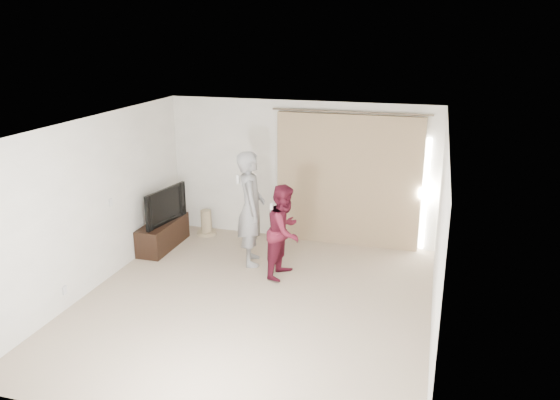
% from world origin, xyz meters
% --- Properties ---
extents(floor, '(5.50, 5.50, 0.00)m').
position_xyz_m(floor, '(0.00, 0.00, 0.00)').
color(floor, tan).
rests_on(floor, ground).
extents(wall_back, '(5.00, 0.04, 2.60)m').
position_xyz_m(wall_back, '(0.00, 2.75, 1.30)').
color(wall_back, silver).
rests_on(wall_back, ground).
extents(wall_left, '(0.04, 5.50, 2.60)m').
position_xyz_m(wall_left, '(-2.50, -0.00, 1.30)').
color(wall_left, silver).
rests_on(wall_left, ground).
extents(ceiling, '(5.00, 5.50, 0.01)m').
position_xyz_m(ceiling, '(0.00, 0.00, 2.60)').
color(ceiling, white).
rests_on(ceiling, wall_back).
extents(curtain, '(2.80, 0.11, 2.46)m').
position_xyz_m(curtain, '(0.91, 2.68, 1.20)').
color(curtain, tan).
rests_on(curtain, ground).
extents(tv_console, '(0.44, 1.27, 0.49)m').
position_xyz_m(tv_console, '(-2.27, 1.59, 0.24)').
color(tv_console, black).
rests_on(tv_console, ground).
extents(tv, '(0.33, 1.11, 0.63)m').
position_xyz_m(tv, '(-2.27, 1.59, 0.81)').
color(tv, black).
rests_on(tv, tv_console).
extents(scratching_post, '(0.37, 0.37, 0.49)m').
position_xyz_m(scratching_post, '(-1.77, 2.40, 0.20)').
color(scratching_post, tan).
rests_on(scratching_post, ground).
extents(person_man, '(0.68, 0.83, 1.94)m').
position_xyz_m(person_man, '(-0.49, 1.39, 0.97)').
color(person_man, gray).
rests_on(person_man, ground).
extents(person_woman, '(0.68, 0.82, 1.52)m').
position_xyz_m(person_woman, '(0.18, 1.06, 0.76)').
color(person_woman, '#521222').
rests_on(person_woman, ground).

